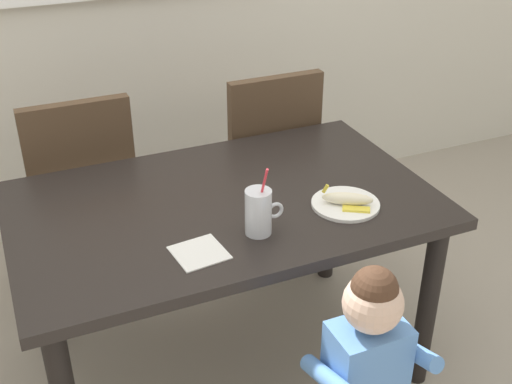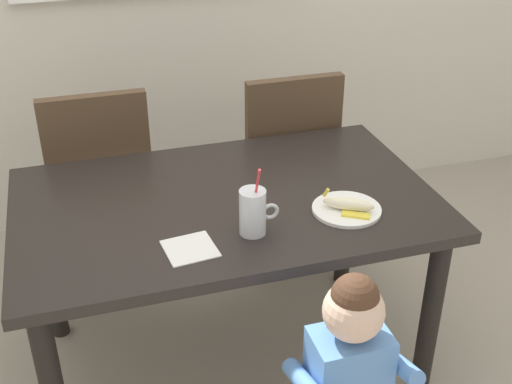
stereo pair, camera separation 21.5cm
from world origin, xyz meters
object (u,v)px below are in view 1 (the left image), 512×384
dining_chair_right (264,157)px  milk_cup (259,214)px  toddler_standing (367,358)px  paper_napkin (199,253)px  dining_table (224,225)px  peeled_banana (348,199)px  dining_chair_left (81,187)px  snack_plate (345,204)px

dining_chair_right → milk_cup: milk_cup is taller
toddler_standing → paper_napkin: size_ratio=5.59×
dining_table → peeled_banana: (0.36, -0.21, 0.13)m
dining_chair_left → toddler_standing: 1.44m
toddler_standing → snack_plate: 0.54m
dining_table → milk_cup: milk_cup is taller
dining_chair_right → peeled_banana: bearing=85.5°
peeled_banana → snack_plate: bearing=93.8°
snack_plate → paper_napkin: (-0.54, -0.07, -0.00)m
snack_plate → peeled_banana: peeled_banana is taller
snack_plate → peeled_banana: (0.00, -0.01, 0.03)m
dining_table → dining_chair_left: dining_chair_left is taller
toddler_standing → snack_plate: bearing=68.7°
peeled_banana → paper_napkin: (-0.54, -0.06, -0.03)m
peeled_banana → dining_chair_right: bearing=85.5°
milk_cup → peeled_banana: (0.34, 0.02, -0.04)m
milk_cup → snack_plate: 0.34m
paper_napkin → milk_cup: bearing=9.2°
paper_napkin → toddler_standing: bearing=-47.0°
snack_plate → dining_chair_right: bearing=85.3°
dining_chair_left → snack_plate: dining_chair_left is taller
dining_chair_left → paper_napkin: (0.21, -0.93, 0.20)m
toddler_standing → dining_table: bearing=105.7°
paper_napkin → peeled_banana: bearing=5.9°
dining_table → paper_napkin: 0.34m
dining_chair_right → milk_cup: 0.98m
dining_table → snack_plate: bearing=-28.4°
dining_table → toddler_standing: 0.69m
dining_table → paper_napkin: paper_napkin is taller
milk_cup → snack_plate: bearing=6.2°
dining_table → dining_chair_left: size_ratio=1.49×
dining_table → toddler_standing: bearing=-74.3°
dining_chair_left → paper_napkin: bearing=102.5°
toddler_standing → peeled_banana: (0.18, 0.45, 0.25)m
dining_table → paper_napkin: bearing=-124.1°
milk_cup → dining_chair_right: bearing=64.8°
dining_table → dining_chair_left: 0.78m
toddler_standing → snack_plate: toddler_standing is taller
dining_chair_right → peeled_banana: 0.86m
snack_plate → paper_napkin: size_ratio=1.53×
dining_chair_left → paper_napkin: 0.97m
dining_chair_right → toddler_standing: size_ratio=1.15×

